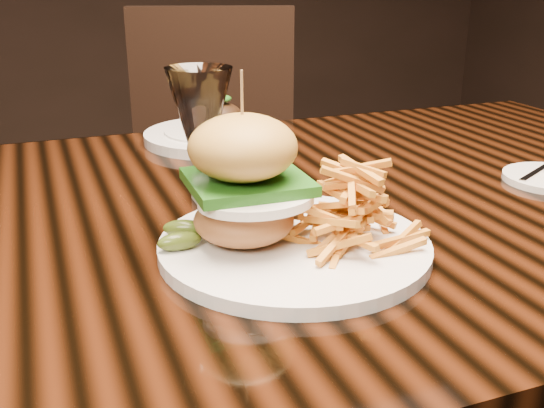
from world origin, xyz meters
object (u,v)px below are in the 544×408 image
object	(u,v)px
chair_far	(213,163)
far_dish	(216,132)
dining_table	(259,255)
burger_plate	(293,206)
wine_glass	(200,116)

from	to	relation	value
chair_far	far_dish	bearing A→B (deg)	-86.20
dining_table	burger_plate	world-z (taller)	burger_plate
wine_glass	far_dish	xyz separation A→B (m)	(0.14, 0.42, -0.13)
far_dish	chair_far	distance (m)	0.61
dining_table	far_dish	distance (m)	0.35
dining_table	chair_far	xyz separation A→B (m)	(0.18, 0.89, -0.13)
wine_glass	chair_far	xyz separation A→B (m)	(0.28, 0.97, -0.36)
wine_glass	far_dish	distance (m)	0.46
dining_table	wine_glass	xyz separation A→B (m)	(-0.10, -0.09, 0.22)
burger_plate	chair_far	bearing A→B (deg)	92.73
far_dish	chair_far	world-z (taller)	chair_far
wine_glass	chair_far	size ratio (longest dim) A/B	0.21
burger_plate	wine_glass	bearing A→B (deg)	150.62
dining_table	wine_glass	bearing A→B (deg)	-138.49
burger_plate	chair_far	xyz separation A→B (m)	(0.20, 1.05, -0.27)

